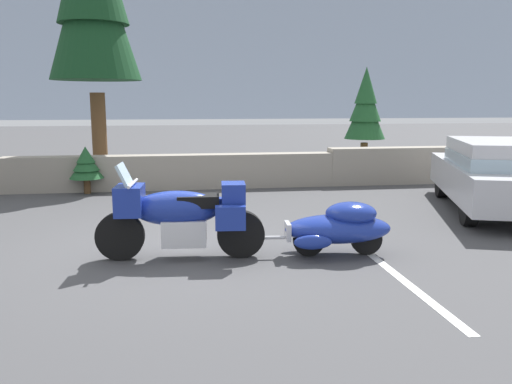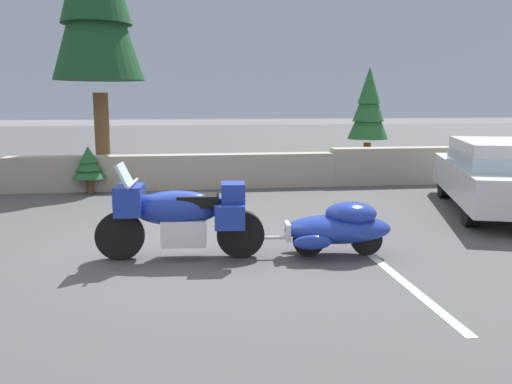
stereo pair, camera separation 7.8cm
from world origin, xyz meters
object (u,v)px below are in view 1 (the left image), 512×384
(touring_motorcycle, at_px, (180,214))
(car_shaped_trailer, at_px, (339,227))
(pine_tree_secondary, at_px, (365,107))
(sedan_at_right_edge, at_px, (498,173))

(touring_motorcycle, xyz_separation_m, car_shaped_trailer, (2.20, -0.16, -0.21))
(touring_motorcycle, height_order, car_shaped_trailer, touring_motorcycle)
(touring_motorcycle, bearing_deg, pine_tree_secondary, 55.36)
(touring_motorcycle, height_order, sedan_at_right_edge, sedan_at_right_edge)
(sedan_at_right_edge, bearing_deg, car_shaped_trailer, -148.98)
(car_shaped_trailer, bearing_deg, pine_tree_secondary, 67.76)
(car_shaped_trailer, distance_m, pine_tree_secondary, 9.01)
(car_shaped_trailer, bearing_deg, touring_motorcycle, 175.72)
(car_shaped_trailer, height_order, pine_tree_secondary, pine_tree_secondary)
(car_shaped_trailer, height_order, sedan_at_right_edge, sedan_at_right_edge)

